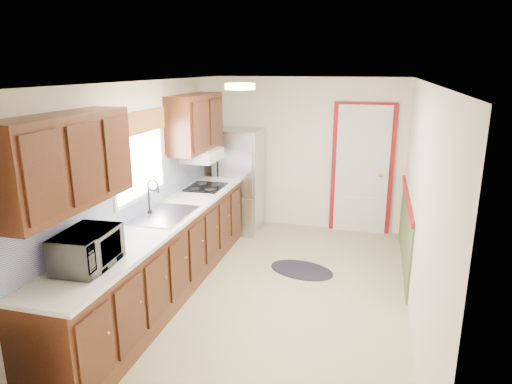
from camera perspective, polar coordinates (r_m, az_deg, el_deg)
The scene contains 8 objects.
room_shell at distance 4.92m, azimuth 2.13°, elevation -0.51°, with size 3.20×5.20×2.52m.
kitchen_run at distance 5.19m, azimuth -12.10°, elevation -4.52°, with size 0.63×4.00×2.20m.
back_wall_trim at distance 7.03m, azimuth 14.13°, elevation 1.28°, with size 1.12×2.30×2.08m.
ceiling_fixture at distance 4.62m, azimuth -2.01°, elevation 13.05°, with size 0.30×0.30×0.06m, color #FFD88C.
microwave at distance 4.02m, azimuth -20.40°, elevation -6.29°, with size 0.57×0.31×0.38m, color white.
refrigerator at distance 7.20m, azimuth -2.16°, elevation 1.42°, with size 0.68×0.69×1.62m.
rug at distance 6.02m, azimuth 5.71°, elevation -9.67°, with size 0.84×0.54×0.01m, color black.
cooktop at distance 6.31m, azimuth -6.30°, elevation 0.62°, with size 0.47×0.56×0.02m, color black.
Camera 1 is at (1.05, -4.62, 2.55)m, focal length 32.00 mm.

